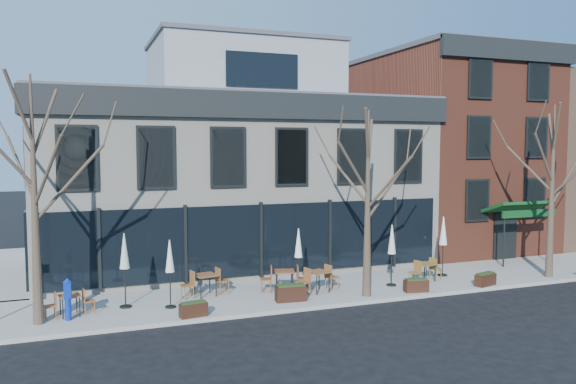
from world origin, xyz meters
name	(u,v)px	position (x,y,z in m)	size (l,w,h in m)	color
ground	(260,283)	(0.00, 0.00, 0.00)	(120.00, 120.00, 0.00)	black
sidewalk_front	(351,287)	(3.25, -2.15, 0.07)	(33.50, 4.70, 0.15)	gray
corner_building	(231,169)	(0.07, 5.07, 4.72)	(18.39, 10.39, 11.10)	beige
red_brick_building	(446,150)	(13.00, 4.98, 5.64)	(8.20, 11.78, 11.18)	brown
bg_building	(562,160)	(23.00, 6.00, 5.00)	(12.00, 12.00, 10.00)	#8C664C
tree_corner	(35,197)	(-8.49, -3.20, 4.25)	(3.93, 3.98, 7.92)	#382B21
tree_mid	(368,201)	(3.01, -3.90, 3.79)	(3.50, 3.55, 7.04)	#382B21
tree_right	(552,189)	(12.01, -3.90, 4.02)	(3.72, 3.77, 7.48)	#382B21
call_box	(68,298)	(-7.62, -3.15, 0.89)	(0.28, 0.28, 1.40)	#0C2BA4
cafe_set_0	(70,303)	(-7.57, -2.66, 0.60)	(1.69, 0.77, 0.87)	brown
cafe_set_1	(205,282)	(-2.76, -1.73, 0.67)	(1.97, 0.90, 1.01)	brown
cafe_set_2	(284,278)	(0.30, -2.17, 0.67)	(1.97, 1.01, 1.01)	brown
cafe_set_3	(318,279)	(1.48, -2.75, 0.67)	(1.98, 0.98, 1.02)	brown
cafe_set_4	(425,270)	(6.44, -2.72, 0.63)	(1.83, 0.90, 0.94)	brown
umbrella_0	(124,255)	(-5.74, -2.27, 2.02)	(0.42, 0.42, 2.65)	black
umbrella_1	(170,260)	(-4.25, -2.86, 1.86)	(0.39, 0.39, 2.42)	black
umbrella_2	(298,246)	(0.94, -2.04, 1.88)	(0.39, 0.39, 2.45)	black
umbrella_3	(392,243)	(4.71, -2.86, 1.92)	(0.40, 0.40, 2.51)	black
umbrella_4	(443,234)	(7.76, -2.09, 2.00)	(0.42, 0.42, 2.63)	black
planter_0	(193,309)	(-3.70, -4.20, 0.41)	(0.96, 0.50, 0.51)	black
planter_1	(291,293)	(0.03, -3.56, 0.46)	(1.15, 0.55, 0.63)	black
planter_2	(416,285)	(5.10, -4.06, 0.41)	(0.98, 0.52, 0.52)	#311910
planter_3	(485,279)	(8.33, -4.20, 0.42)	(1.02, 0.61, 0.54)	black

